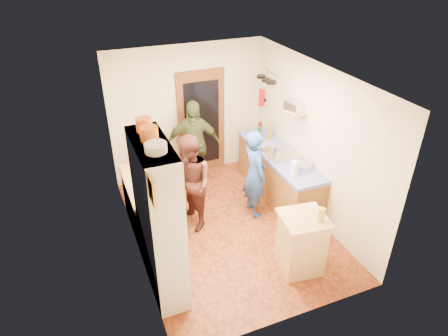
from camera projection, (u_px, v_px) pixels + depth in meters
floor at (228, 227)px, 6.70m from camera, size 3.00×4.00×0.02m
ceiling at (229, 74)px, 5.38m from camera, size 3.00×4.00×0.02m
wall_back at (188, 112)px, 7.65m from camera, size 3.00×0.02×2.60m
wall_front at (298, 240)px, 4.44m from camera, size 3.00×0.02×2.60m
wall_left at (129, 179)px, 5.55m from camera, size 0.02×4.00×2.60m
wall_right at (313, 142)px, 6.54m from camera, size 0.02×4.00×2.60m
door_frame at (201, 123)px, 7.83m from camera, size 0.95×0.06×2.10m
door_glass at (202, 124)px, 7.80m from camera, size 0.70×0.02×1.70m
hutch_body at (159, 220)px, 5.08m from camera, size 0.40×1.20×2.20m
hutch_top_shelf at (151, 144)px, 4.54m from camera, size 0.40×1.14×0.04m
plate_stack at (156, 148)px, 4.30m from camera, size 0.25×0.25×0.10m
orange_pot_a at (149, 134)px, 4.53m from camera, size 0.21×0.21×0.17m
orange_pot_b at (144, 125)px, 4.74m from camera, size 0.19×0.19×0.17m
left_counter_base at (149, 208)px, 6.45m from camera, size 0.60×1.40×0.85m
left_counter_top at (147, 184)px, 6.23m from camera, size 0.64×1.44×0.05m
toaster at (155, 191)px, 5.87m from camera, size 0.24×0.16×0.17m
kettle at (145, 185)px, 5.99m from camera, size 0.18×0.18×0.18m
orange_bowl at (150, 176)px, 6.30m from camera, size 0.22×0.22×0.08m
chopping_board at (139, 164)px, 6.71m from camera, size 0.35×0.30×0.02m
right_counter_base at (278, 177)px, 7.28m from camera, size 0.60×2.20×0.84m
right_counter_top at (280, 155)px, 7.05m from camera, size 0.62×2.22×0.06m
hob at (281, 154)px, 7.00m from camera, size 0.55×0.58×0.04m
pot_on_hob at (279, 150)px, 6.95m from camera, size 0.18×0.18×0.12m
bottle_a at (259, 135)px, 7.34m from camera, size 0.10×0.10×0.31m
bottle_b at (260, 129)px, 7.56m from camera, size 0.09×0.09×0.31m
bottle_c at (270, 130)px, 7.47m from camera, size 0.10×0.10×0.35m
paper_towel at (294, 168)px, 6.36m from camera, size 0.12×0.12×0.24m
mixing_bowl at (304, 166)px, 6.56m from camera, size 0.31×0.31×0.10m
island_base at (301, 244)px, 5.67m from camera, size 0.62×0.62×0.86m
island_top at (304, 219)px, 5.45m from camera, size 0.70×0.70×0.05m
cutting_board at (299, 217)px, 5.47m from camera, size 0.38×0.32×0.02m
oil_jar at (321, 215)px, 5.32m from camera, size 0.11×0.11×0.20m
pan_rail at (270, 72)px, 7.36m from camera, size 0.02×0.65×0.02m
pan_hang_a at (271, 82)px, 7.27m from camera, size 0.18×0.18×0.05m
pan_hang_b at (266, 80)px, 7.44m from camera, size 0.16×0.16×0.05m
pan_hang_c at (261, 77)px, 7.59m from camera, size 0.17×0.17×0.05m
wall_shelf at (294, 111)px, 6.65m from camera, size 0.26×0.42×0.03m
radio at (294, 106)px, 6.60m from camera, size 0.28×0.34×0.15m
ext_bracket at (264, 100)px, 7.81m from camera, size 0.06×0.10×0.04m
fire_extinguisher at (262, 98)px, 7.76m from camera, size 0.11×0.11×0.32m
picture_frame at (152, 190)px, 3.94m from camera, size 0.03×0.25×0.30m
person_hob at (257, 174)px, 6.67m from camera, size 0.39×0.58×1.56m
person_left at (190, 182)px, 6.37m from camera, size 0.77×0.91×1.64m
person_back at (194, 145)px, 7.37m from camera, size 1.10×0.69×1.75m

